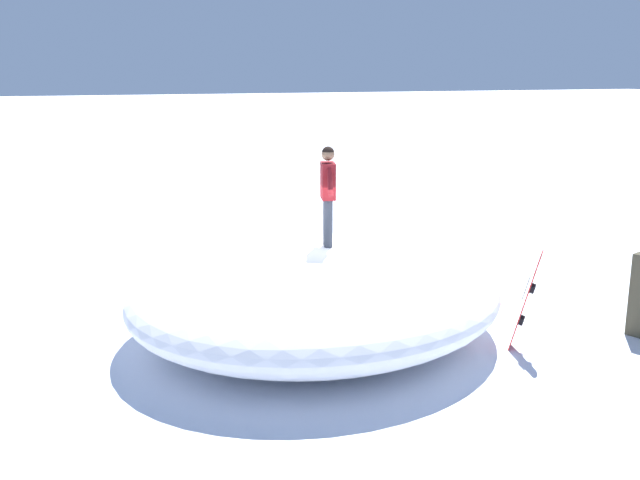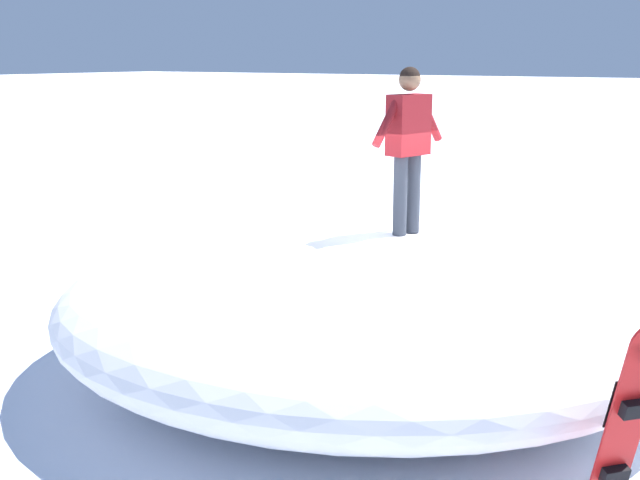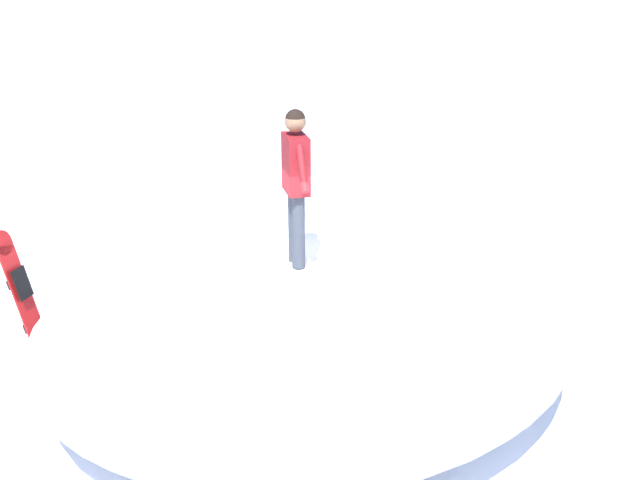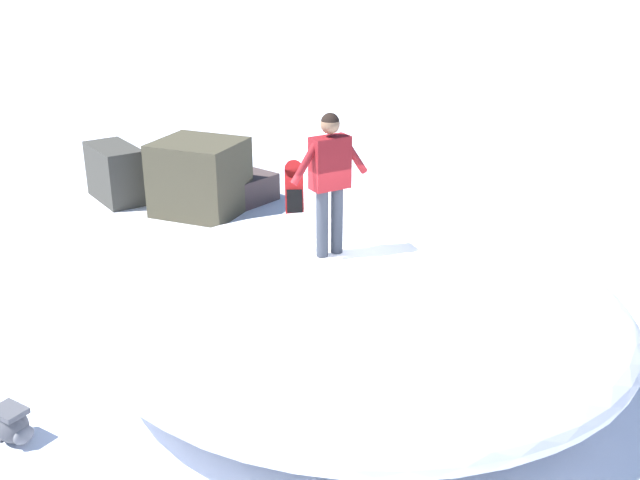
% 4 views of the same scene
% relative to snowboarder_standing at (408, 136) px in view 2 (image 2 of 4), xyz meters
% --- Properties ---
extents(ground, '(240.00, 240.00, 0.00)m').
position_rel_snowboarder_standing_xyz_m(ground, '(-0.08, -0.05, -2.46)').
color(ground, white).
extents(snow_mound, '(8.23, 8.47, 1.47)m').
position_rel_snowboarder_standing_xyz_m(snow_mound, '(0.22, -0.28, -1.73)').
color(snow_mound, white).
rests_on(snow_mound, ground).
extents(snowboarder_standing, '(0.99, 0.35, 1.67)m').
position_rel_snowboarder_standing_xyz_m(snowboarder_standing, '(0.00, 0.00, 0.00)').
color(snowboarder_standing, '#333842').
rests_on(snowboarder_standing, snow_mound).
extents(snowboard_primary_upright, '(0.51, 0.51, 1.66)m').
position_rel_snowboarder_standing_xyz_m(snowboard_primary_upright, '(2.00, 2.58, -1.61)').
color(snowboard_primary_upright, red).
rests_on(snowboard_primary_upright, ground).
extents(backpack_near, '(0.39, 0.65, 0.40)m').
position_rel_snowboarder_standing_xyz_m(backpack_near, '(-3.42, 1.34, -2.26)').
color(backpack_near, '#4C4C51').
rests_on(backpack_near, ground).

